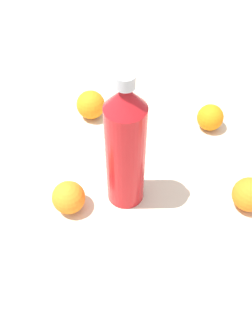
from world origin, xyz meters
TOP-DOWN VIEW (x-y plane):
  - ground_plane at (0.00, 0.00)m, footprint 2.40×2.40m
  - water_bottle at (-0.00, 0.03)m, footprint 0.08×0.08m
  - orange_0 at (-0.02, 0.28)m, footprint 0.07×0.07m
  - orange_1 at (0.05, -0.07)m, footprint 0.07×0.07m
  - orange_2 at (-0.23, -0.10)m, footprint 0.07×0.07m
  - orange_3 at (-0.24, 0.20)m, footprint 0.06×0.06m

SIDE VIEW (x-z plane):
  - ground_plane at x=0.00m, z-range 0.00..0.00m
  - orange_3 at x=-0.24m, z-range 0.00..0.06m
  - orange_1 at x=0.05m, z-range 0.00..0.07m
  - orange_0 at x=-0.02m, z-range 0.00..0.07m
  - orange_2 at x=-0.23m, z-range 0.00..0.07m
  - water_bottle at x=0.00m, z-range -0.01..0.29m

